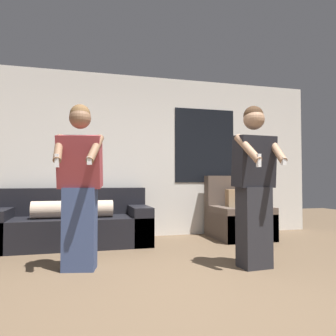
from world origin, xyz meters
name	(u,v)px	position (x,y,z in m)	size (l,w,h in m)	color
ground_plane	(203,305)	(0.00, 0.00, 0.00)	(14.00, 14.00, 0.00)	brown
wall_back	(137,156)	(0.02, 3.11, 1.35)	(6.42, 0.07, 2.70)	silver
couch	(73,225)	(-1.00, 2.62, 0.29)	(2.19, 0.91, 0.82)	black
armchair	(237,218)	(1.59, 2.58, 0.32)	(0.85, 0.93, 1.01)	brown
person_left	(80,185)	(-0.91, 1.23, 0.88)	(0.51, 0.56, 1.74)	#384770
person_right	(254,184)	(0.92, 0.84, 0.90)	(0.49, 0.49, 1.75)	#28282D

